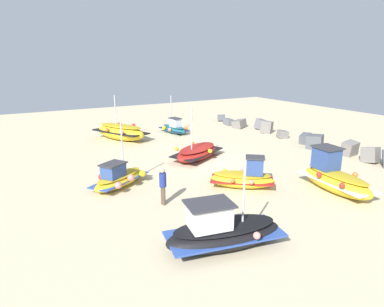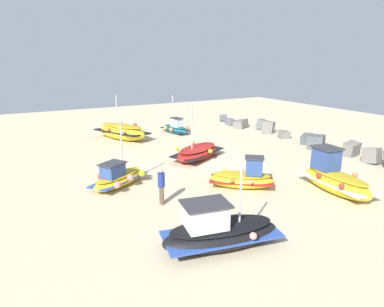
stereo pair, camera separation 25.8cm
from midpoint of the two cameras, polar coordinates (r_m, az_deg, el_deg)
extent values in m
plane|color=beige|center=(22.55, 1.67, -1.07)|extent=(55.59, 55.59, 0.00)
ellipsoid|color=gold|center=(18.49, 22.58, -4.49)|extent=(4.30, 1.89, 1.05)
cube|color=white|center=(18.48, 22.59, -4.34)|extent=(4.13, 1.90, 0.13)
ellipsoid|color=gold|center=(18.36, 22.71, -3.25)|extent=(3.78, 1.64, 0.21)
cube|color=#2D4784|center=(18.71, 21.16, -0.73)|extent=(1.22, 1.10, 1.10)
cube|color=#333338|center=(18.57, 21.33, 0.98)|extent=(1.41, 1.27, 0.06)
sphere|color=red|center=(17.11, 23.39, -4.91)|extent=(0.27, 0.27, 0.27)
sphere|color=orange|center=(18.72, 25.25, -3.22)|extent=(0.27, 0.27, 0.27)
sphere|color=red|center=(18.04, 20.07, -3.33)|extent=(0.27, 0.27, 0.27)
sphere|color=#EA7F75|center=(19.66, 22.09, -2.13)|extent=(0.27, 0.27, 0.27)
ellipsoid|color=maroon|center=(22.70, 0.55, 0.10)|extent=(3.50, 4.48, 0.85)
cube|color=black|center=(22.69, 0.55, 0.20)|extent=(3.46, 4.36, 0.11)
ellipsoid|color=maroon|center=(22.62, 0.55, 0.93)|extent=(3.06, 3.94, 0.17)
cylinder|color=#B7B7BC|center=(21.71, -0.41, 4.26)|extent=(0.08, 0.08, 2.79)
sphere|color=yellow|center=(22.35, -2.89, 0.77)|extent=(0.28, 0.28, 0.28)
sphere|color=yellow|center=(22.15, 2.70, 0.42)|extent=(0.28, 0.28, 0.28)
sphere|color=orange|center=(23.92, -0.24, 1.74)|extent=(0.28, 0.28, 0.28)
ellipsoid|color=gold|center=(17.90, 7.92, -4.47)|extent=(3.11, 3.42, 0.78)
cube|color=maroon|center=(17.88, 7.93, -4.35)|extent=(3.05, 3.34, 0.09)
ellipsoid|color=gold|center=(17.79, 7.96, -3.51)|extent=(2.73, 3.00, 0.14)
cube|color=#2D4784|center=(17.64, 10.04, -2.08)|extent=(1.10, 1.11, 0.86)
cube|color=#333338|center=(17.51, 10.11, -0.64)|extent=(1.27, 1.29, 0.06)
sphere|color=yellow|center=(18.56, 5.12, -2.90)|extent=(0.25, 0.25, 0.25)
sphere|color=orange|center=(17.12, 6.34, -4.50)|extent=(0.25, 0.25, 0.25)
sphere|color=#EA7F75|center=(18.51, 8.01, -2.87)|extent=(0.25, 0.25, 0.25)
sphere|color=#EA7F75|center=(17.12, 9.46, -4.73)|extent=(0.25, 0.25, 0.25)
sphere|color=yellow|center=(18.55, 10.88, -3.19)|extent=(0.25, 0.25, 0.25)
ellipsoid|color=gold|center=(18.35, -12.41, -4.38)|extent=(2.91, 3.65, 0.68)
cube|color=#2D4C9E|center=(18.34, -12.41, -4.29)|extent=(2.86, 3.54, 0.10)
ellipsoid|color=gold|center=(18.26, -12.46, -3.60)|extent=(2.54, 3.20, 0.14)
cube|color=#2D4784|center=(17.85, -13.40, -2.81)|extent=(1.25, 1.35, 0.67)
cube|color=#333338|center=(17.74, -13.48, -1.70)|extent=(1.46, 1.56, 0.06)
cylinder|color=#B7B7BC|center=(18.12, -11.98, 0.87)|extent=(0.08, 0.08, 2.67)
sphere|color=yellow|center=(18.53, -8.68, -3.33)|extent=(0.35, 0.35, 0.35)
sphere|color=orange|center=(19.10, -13.22, -2.89)|extent=(0.35, 0.35, 0.35)
sphere|color=#EA7F75|center=(17.79, -10.59, -4.01)|extent=(0.35, 0.35, 0.35)
sphere|color=red|center=(18.44, -15.24, -3.77)|extent=(0.35, 0.35, 0.35)
sphere|color=#EA7F75|center=(17.12, -12.65, -5.21)|extent=(0.35, 0.35, 0.35)
ellipsoid|color=gold|center=(28.61, -12.08, 3.48)|extent=(5.26, 3.87, 1.33)
cube|color=black|center=(28.59, -12.09, 3.60)|extent=(5.09, 3.81, 0.19)
ellipsoid|color=gold|center=(28.50, -12.14, 4.51)|extent=(4.61, 3.37, 0.28)
cylinder|color=#B7B7BC|center=(28.65, -12.96, 7.12)|extent=(0.08, 0.08, 2.37)
sphere|color=red|center=(30.18, -12.32, 4.78)|extent=(0.32, 0.32, 0.32)
sphere|color=orange|center=(28.14, -14.32, 3.89)|extent=(0.32, 0.32, 0.32)
sphere|color=red|center=(28.95, -9.99, 4.65)|extent=(0.32, 0.32, 0.32)
sphere|color=#EA7F75|center=(26.89, -11.90, 3.48)|extent=(0.32, 0.32, 0.32)
ellipsoid|color=black|center=(12.49, 4.89, -13.44)|extent=(2.39, 4.56, 0.90)
cube|color=#2D4C9E|center=(12.47, 4.90, -13.27)|extent=(2.40, 4.40, 0.12)
ellipsoid|color=black|center=(12.32, 4.93, -11.98)|extent=(2.09, 4.01, 0.18)
cube|color=white|center=(11.89, 2.25, -10.37)|extent=(1.28, 1.55, 0.84)
cube|color=#333338|center=(11.69, 2.27, -8.38)|extent=(1.48, 1.80, 0.06)
cylinder|color=#B7B7BC|center=(12.10, 8.06, -6.37)|extent=(0.08, 0.08, 2.26)
sphere|color=#EA7F75|center=(11.94, 10.16, -13.34)|extent=(0.26, 0.26, 0.26)
sphere|color=#EA7F75|center=(12.84, 0.10, -11.02)|extent=(0.26, 0.26, 0.26)
ellipsoid|color=#1E6670|center=(30.68, -3.34, 4.01)|extent=(3.31, 1.66, 0.63)
cube|color=navy|center=(30.68, -3.34, 4.07)|extent=(3.19, 1.69, 0.06)
ellipsoid|color=#1A565F|center=(30.63, -3.35, 4.49)|extent=(2.92, 1.46, 0.11)
cube|color=silver|center=(30.36, -3.09, 5.17)|extent=(1.05, 0.81, 0.72)
cube|color=#333338|center=(30.29, -3.10, 5.90)|extent=(1.22, 0.94, 0.06)
cylinder|color=#B7B7BC|center=(30.65, -3.74, 7.13)|extent=(0.08, 0.08, 2.69)
sphere|color=yellow|center=(31.77, -3.22, 4.75)|extent=(0.32, 0.32, 0.32)
sphere|color=yellow|center=(30.61, -4.93, 4.28)|extent=(0.32, 0.32, 0.32)
sphere|color=yellow|center=(31.06, -2.26, 4.50)|extent=(0.32, 0.32, 0.32)
sphere|color=#EA7F75|center=(29.89, -3.98, 4.01)|extent=(0.32, 0.32, 0.32)
sphere|color=orange|center=(30.36, -1.26, 4.26)|extent=(0.32, 0.32, 0.32)
cylinder|color=brown|center=(15.68, -5.18, -7.10)|extent=(0.14, 0.14, 0.88)
cylinder|color=brown|center=(15.82, -5.44, -6.91)|extent=(0.14, 0.14, 0.88)
cylinder|color=navy|center=(15.47, -5.38, -4.40)|extent=(0.32, 0.32, 0.64)
sphere|color=tan|center=(15.33, -5.43, -2.89)|extent=(0.22, 0.22, 0.22)
cube|color=#4C5156|center=(36.99, 4.72, 6.00)|extent=(1.65, 1.41, 0.85)
cube|color=slate|center=(34.65, 5.92, 5.29)|extent=(1.44, 0.92, 0.67)
cube|color=slate|center=(33.30, 7.67, 4.93)|extent=(1.50, 1.72, 0.95)
cube|color=slate|center=(32.72, 11.52, 4.69)|extent=(1.56, 1.24, 1.20)
cube|color=slate|center=(31.18, 12.16, 4.31)|extent=(1.15, 1.06, 1.17)
cube|color=slate|center=(29.72, 14.65, 3.13)|extent=(1.08, 1.06, 0.71)
cube|color=#4C5156|center=(28.18, 18.13, 2.33)|extent=(1.11, 1.38, 0.90)
cube|color=#4C5156|center=(26.93, 19.57, 1.88)|extent=(1.61, 1.60, 1.08)
cube|color=slate|center=(25.77, 24.58, 0.72)|extent=(1.01, 1.24, 1.13)
cube|color=slate|center=(24.69, 27.39, -0.19)|extent=(1.18, 0.96, 1.23)
camera|label=1|loc=(0.13, -90.36, -0.10)|focal=31.93mm
camera|label=2|loc=(0.13, 89.64, 0.10)|focal=31.93mm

